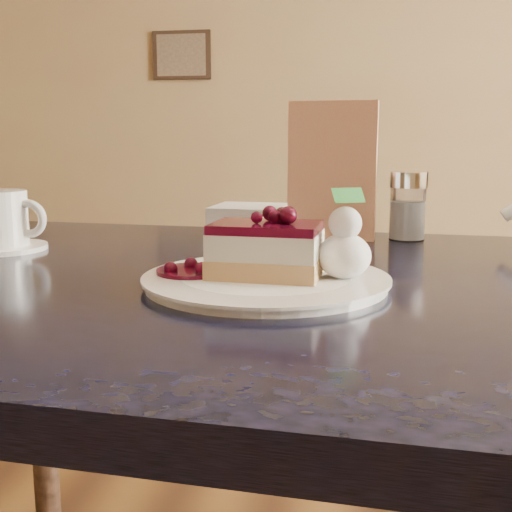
% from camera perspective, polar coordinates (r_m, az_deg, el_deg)
% --- Properties ---
extents(main_table, '(1.37, 0.95, 0.83)m').
position_cam_1_polar(main_table, '(0.86, 1.66, -7.48)').
color(main_table, black).
rests_on(main_table, ground).
extents(dessert_plate, '(0.30, 0.30, 0.01)m').
position_cam_1_polar(dessert_plate, '(0.79, 0.89, -2.25)').
color(dessert_plate, white).
rests_on(dessert_plate, main_table).
extents(cheesecake_slice, '(0.14, 0.10, 0.07)m').
position_cam_1_polar(cheesecake_slice, '(0.78, 0.90, 0.52)').
color(cheesecake_slice, tan).
rests_on(cheesecake_slice, dessert_plate).
extents(whipped_cream, '(0.06, 0.06, 0.06)m').
position_cam_1_polar(whipped_cream, '(0.78, 7.85, 0.03)').
color(whipped_cream, white).
rests_on(whipped_cream, dessert_plate).
extents(berry_sauce, '(0.09, 0.09, 0.01)m').
position_cam_1_polar(berry_sauce, '(0.80, -5.74, -1.36)').
color(berry_sauce, black).
rests_on(berry_sauce, dessert_plate).
extents(coffee_set, '(0.15, 0.14, 0.10)m').
position_cam_1_polar(coffee_set, '(1.11, -21.66, 2.71)').
color(coffee_set, white).
rests_on(coffee_set, main_table).
extents(menu_card, '(0.16, 0.04, 0.24)m').
position_cam_1_polar(menu_card, '(1.15, 6.79, 7.50)').
color(menu_card, beige).
rests_on(menu_card, main_table).
extents(sugar_shaker, '(0.07, 0.07, 0.12)m').
position_cam_1_polar(sugar_shaker, '(1.17, 13.34, 4.40)').
color(sugar_shaker, white).
rests_on(sugar_shaker, main_table).
extents(napkin_stack, '(0.14, 0.14, 0.06)m').
position_cam_1_polar(napkin_stack, '(1.20, -0.54, 3.21)').
color(napkin_stack, white).
rests_on(napkin_stack, main_table).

